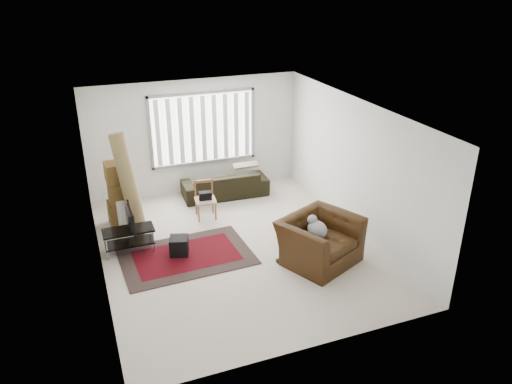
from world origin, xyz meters
TOP-DOWN VIEW (x-y plane):
  - room at (0.03, 0.51)m, footprint 6.00×6.02m
  - persian_rug at (-1.00, 0.05)m, footprint 2.45×1.69m
  - tv_stand at (-1.95, 0.62)m, footprint 0.95×0.43m
  - tv at (-1.95, 0.62)m, footprint 0.10×0.77m
  - subwoofer at (-1.10, 0.17)m, footprint 0.42×0.42m
  - moving_boxes at (-1.91, 1.83)m, footprint 0.59×0.55m
  - white_flatpack at (-1.80, 1.60)m, footprint 0.53×0.25m
  - rolled_rug at (-1.77, 1.46)m, footprint 0.63×0.79m
  - sofa at (0.54, 2.45)m, footprint 2.03×0.95m
  - side_chair at (-0.20, 1.51)m, footprint 0.48×0.48m
  - armchair at (1.24, -0.97)m, footprint 1.68×1.60m

SIDE VIEW (x-z plane):
  - persian_rug at x=-1.00m, z-range 0.00..0.02m
  - subwoofer at x=-1.10m, z-range 0.02..0.36m
  - white_flatpack at x=-1.80m, z-range 0.00..0.65m
  - tv_stand at x=-1.95m, z-range 0.11..0.58m
  - sofa at x=0.54m, z-range 0.00..0.77m
  - side_chair at x=-0.20m, z-range 0.04..0.85m
  - armchair at x=1.24m, z-range 0.00..0.99m
  - moving_boxes at x=-1.91m, z-range -0.05..1.32m
  - tv at x=-1.95m, z-range 0.47..0.91m
  - rolled_rug at x=-1.77m, z-range 0.00..2.07m
  - room at x=0.03m, z-range 0.40..3.11m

